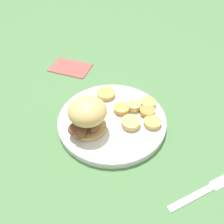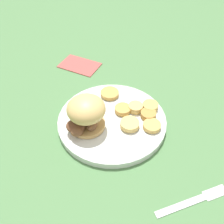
% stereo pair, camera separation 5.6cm
% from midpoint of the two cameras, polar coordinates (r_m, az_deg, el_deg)
% --- Properties ---
extents(ground_plane, '(4.00, 4.00, 0.00)m').
position_cam_midpoint_polar(ground_plane, '(0.73, -2.19, -2.61)').
color(ground_plane, '#4C7A47').
extents(dinner_plate, '(0.30, 0.30, 0.02)m').
position_cam_midpoint_polar(dinner_plate, '(0.72, -2.22, -2.00)').
color(dinner_plate, silver).
rests_on(dinner_plate, ground_plane).
extents(sandwich, '(0.10, 0.12, 0.09)m').
position_cam_midpoint_polar(sandwich, '(0.66, -7.91, -0.86)').
color(sandwich, tan).
rests_on(sandwich, dinner_plate).
extents(potato_round_0, '(0.04, 0.04, 0.01)m').
position_cam_midpoint_polar(potato_round_0, '(0.73, 5.52, 0.09)').
color(potato_round_0, '#BC8942').
rests_on(potato_round_0, dinner_plate).
extents(potato_round_1, '(0.05, 0.05, 0.02)m').
position_cam_midpoint_polar(potato_round_1, '(0.70, 1.82, -2.45)').
color(potato_round_1, '#DBB766').
rests_on(potato_round_1, dinner_plate).
extents(potato_round_2, '(0.04, 0.04, 0.01)m').
position_cam_midpoint_polar(potato_round_2, '(0.75, 5.73, 1.84)').
color(potato_round_2, tan).
rests_on(potato_round_2, dinner_plate).
extents(potato_round_3, '(0.04, 0.04, 0.01)m').
position_cam_midpoint_polar(potato_round_3, '(0.73, -0.11, 0.67)').
color(potato_round_3, tan).
rests_on(potato_round_3, dinner_plate).
extents(potato_round_4, '(0.05, 0.05, 0.01)m').
position_cam_midpoint_polar(potato_round_4, '(0.70, 6.58, -2.35)').
color(potato_round_4, tan).
rests_on(potato_round_4, dinner_plate).
extents(potato_round_5, '(0.05, 0.05, 0.01)m').
position_cam_midpoint_polar(potato_round_5, '(0.78, -3.35, 3.90)').
color(potato_round_5, tan).
rests_on(potato_round_5, dinner_plate).
extents(potato_round_6, '(0.04, 0.04, 0.02)m').
position_cam_midpoint_polar(potato_round_6, '(0.74, 2.60, 1.35)').
color(potato_round_6, '#DBB766').
rests_on(potato_round_6, dinner_plate).
extents(fork, '(0.04, 0.18, 0.00)m').
position_cam_midpoint_polar(fork, '(0.63, 16.62, -16.42)').
color(fork, silver).
rests_on(fork, ground_plane).
extents(napkin, '(0.16, 0.15, 0.01)m').
position_cam_midpoint_polar(napkin, '(0.94, -10.75, 9.48)').
color(napkin, '#B24C47').
rests_on(napkin, ground_plane).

